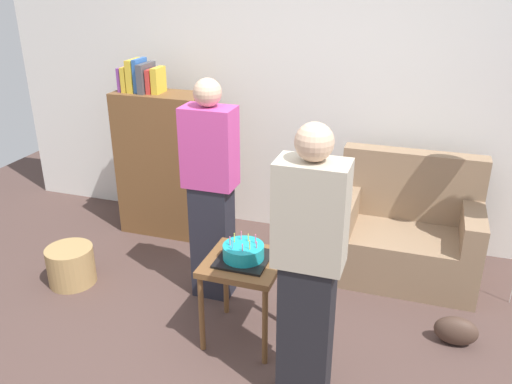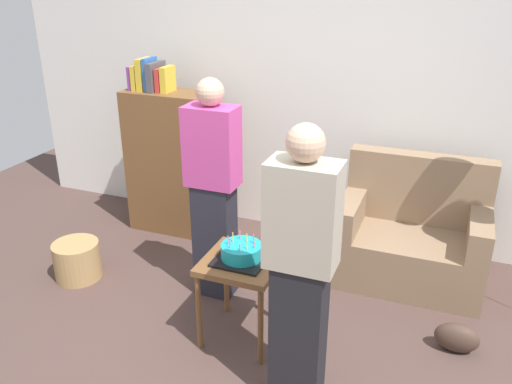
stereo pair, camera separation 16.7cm
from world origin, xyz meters
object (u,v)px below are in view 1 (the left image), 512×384
(side_table, at_px, (244,272))
(person_blowing_candles, at_px, (211,192))
(birthday_cake, at_px, (243,253))
(bookshelf, at_px, (163,161))
(wicker_basket, at_px, (71,265))
(couch, at_px, (405,234))
(handbag, at_px, (456,331))
(person_holding_cake, at_px, (308,271))

(side_table, relative_size, person_blowing_candles, 0.36)
(side_table, distance_m, birthday_cake, 0.14)
(bookshelf, bearing_deg, wicker_basket, -105.37)
(couch, xyz_separation_m, birthday_cake, (-0.94, -1.17, 0.30))
(side_table, height_order, handbag, side_table)
(side_table, bearing_deg, person_holding_cake, -38.38)
(birthday_cake, height_order, wicker_basket, birthday_cake)
(couch, relative_size, person_blowing_candles, 0.67)
(wicker_basket, bearing_deg, birthday_cake, -7.42)
(person_blowing_candles, distance_m, person_holding_cake, 1.21)
(bookshelf, relative_size, person_blowing_candles, 0.97)
(bookshelf, height_order, person_holding_cake, person_holding_cake)
(handbag, bearing_deg, person_holding_cake, -137.97)
(person_blowing_candles, bearing_deg, handbag, 16.66)
(handbag, bearing_deg, birthday_cake, -165.03)
(couch, height_order, birthday_cake, couch)
(bookshelf, distance_m, birthday_cake, 1.74)
(wicker_basket, height_order, handbag, wicker_basket)
(birthday_cake, xyz_separation_m, wicker_basket, (-1.50, 0.20, -0.49))
(bookshelf, xyz_separation_m, birthday_cake, (1.21, -1.25, -0.05))
(person_holding_cake, bearing_deg, side_table, -43.72)
(side_table, distance_m, person_holding_cake, 0.72)
(side_table, bearing_deg, birthday_cake, -157.80)
(birthday_cake, distance_m, person_blowing_candles, 0.60)
(couch, relative_size, person_holding_cake, 0.67)
(side_table, distance_m, wicker_basket, 1.55)
(side_table, bearing_deg, handbag, 14.97)
(couch, bearing_deg, handbag, -63.60)
(couch, distance_m, side_table, 1.51)
(couch, xyz_separation_m, wicker_basket, (-2.44, -0.97, -0.19))
(person_blowing_candles, distance_m, handbag, 1.88)
(person_blowing_candles, bearing_deg, person_holding_cake, -23.86)
(person_holding_cake, distance_m, wicker_basket, 2.19)
(birthday_cake, relative_size, person_holding_cake, 0.20)
(handbag, bearing_deg, wicker_basket, -176.71)
(birthday_cake, xyz_separation_m, person_holding_cake, (0.50, -0.40, 0.20))
(handbag, bearing_deg, side_table, -165.03)
(couch, height_order, wicker_basket, couch)
(bookshelf, height_order, person_blowing_candles, person_blowing_candles)
(birthday_cake, distance_m, person_holding_cake, 0.67)
(person_blowing_candles, height_order, wicker_basket, person_blowing_candles)
(couch, bearing_deg, birthday_cake, -128.88)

